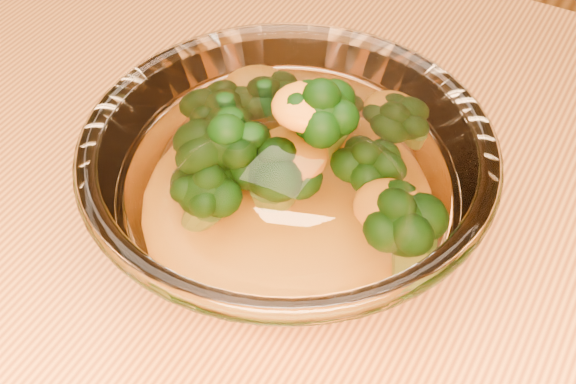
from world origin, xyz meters
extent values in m
cube|color=#D18B3E|center=(0.00, 0.00, 0.73)|extent=(1.20, 0.80, 0.04)
cylinder|color=brown|center=(-0.54, 0.34, 0.35)|extent=(0.06, 0.06, 0.71)
ellipsoid|color=white|center=(0.01, 0.03, 0.76)|extent=(0.11, 0.11, 0.02)
torus|color=white|center=(0.01, 0.03, 0.85)|extent=(0.24, 0.24, 0.01)
ellipsoid|color=orange|center=(0.01, 0.03, 0.78)|extent=(0.13, 0.13, 0.04)
camera|label=1|loc=(0.17, -0.26, 1.15)|focal=50.00mm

